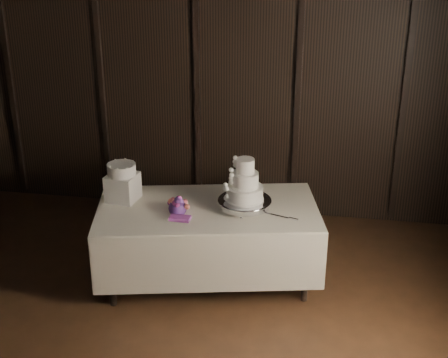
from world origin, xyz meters
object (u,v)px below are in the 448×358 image
cake_stand (245,204)px  box_pedestal (123,187)px  small_cake (122,169)px  wedding_cake (241,184)px  display_table (208,241)px  bouquet (177,207)px

cake_stand → box_pedestal: bearing=179.7°
small_cake → box_pedestal: bearing=0.0°
wedding_cake → small_cake: wedding_cake is taller
box_pedestal → small_cake: (0.00, 0.00, 0.18)m
display_table → cake_stand: size_ratio=4.47×
wedding_cake → box_pedestal: size_ratio=1.51×
cake_stand → bouquet: bearing=-161.7°
display_table → wedding_cake: 0.66m
box_pedestal → cake_stand: bearing=-0.3°
cake_stand → wedding_cake: wedding_cake is taller
wedding_cake → bouquet: (-0.54, -0.17, -0.18)m
display_table → box_pedestal: (-0.80, 0.03, 0.47)m
bouquet → small_cake: small_cake is taller
cake_stand → bouquet: (-0.57, -0.19, 0.02)m
cake_stand → wedding_cake: 0.20m
bouquet → box_pedestal: 0.60m
display_table → small_cake: bearing=165.5°
wedding_cake → small_cake: (-1.10, 0.02, 0.06)m
small_cake → display_table: bearing=-2.3°
box_pedestal → wedding_cake: bearing=-1.1°
box_pedestal → small_cake: small_cake is taller
wedding_cake → bouquet: bearing=-175.2°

